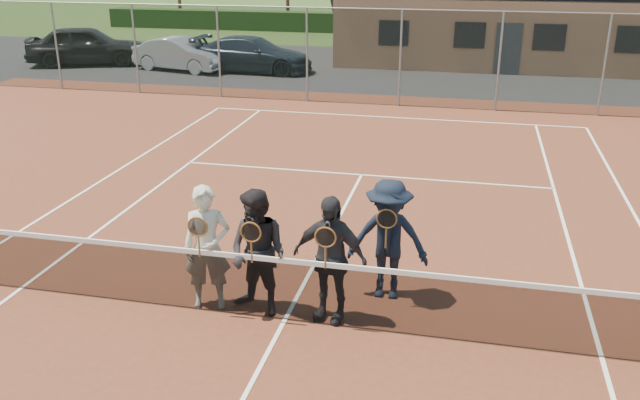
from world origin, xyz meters
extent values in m
plane|color=#294217|center=(0.00, 20.00, 0.00)|extent=(220.00, 220.00, 0.00)
cube|color=#562819|center=(0.00, 0.00, 0.01)|extent=(30.00, 30.00, 0.02)
cube|color=black|center=(-4.00, 20.00, 0.01)|extent=(40.00, 12.00, 0.01)
cube|color=black|center=(0.00, 32.00, 0.55)|extent=(40.00, 1.20, 1.10)
imported|color=black|center=(-13.89, 18.47, 0.83)|extent=(5.23, 3.53, 1.65)
imported|color=#999BA2|center=(-9.41, 18.04, 0.66)|extent=(4.20, 2.26, 1.31)
imported|color=black|center=(-6.45, 18.40, 0.70)|extent=(4.89, 2.16, 1.40)
cube|color=white|center=(0.00, 11.88, 0.03)|extent=(10.97, 0.06, 0.01)
cube|color=white|center=(-4.12, 0.00, 0.03)|extent=(0.06, 23.77, 0.01)
cube|color=white|center=(4.12, 0.00, 0.03)|extent=(0.06, 23.77, 0.01)
cube|color=white|center=(0.00, 6.40, 0.03)|extent=(8.23, 0.06, 0.01)
cube|color=white|center=(0.00, 0.00, 0.03)|extent=(0.06, 12.80, 0.01)
cube|color=black|center=(0.00, 0.00, 0.48)|extent=(11.60, 0.02, 0.88)
cube|color=white|center=(0.00, 0.00, 0.93)|extent=(11.60, 0.03, 0.07)
cylinder|color=slate|center=(-12.00, 13.50, 1.50)|extent=(0.07, 0.07, 3.00)
cylinder|color=slate|center=(-9.00, 13.50, 1.50)|extent=(0.07, 0.07, 3.00)
cylinder|color=slate|center=(-6.00, 13.50, 1.50)|extent=(0.07, 0.07, 3.00)
cylinder|color=slate|center=(-3.00, 13.50, 1.50)|extent=(0.07, 0.07, 3.00)
cylinder|color=slate|center=(0.00, 13.50, 1.50)|extent=(0.07, 0.07, 3.00)
cylinder|color=slate|center=(3.00, 13.50, 1.50)|extent=(0.07, 0.07, 3.00)
cylinder|color=slate|center=(6.00, 13.50, 1.50)|extent=(0.07, 0.07, 3.00)
cube|color=black|center=(0.00, 13.50, 1.50)|extent=(30.00, 0.03, 3.00)
cylinder|color=slate|center=(0.00, 13.50, 3.00)|extent=(30.00, 0.04, 0.04)
cube|color=#9E6B4C|center=(4.00, 24.00, 1.40)|extent=(15.00, 8.00, 2.80)
cube|color=#2D2D33|center=(3.50, 19.98, 1.00)|extent=(1.00, 0.06, 2.00)
cube|color=black|center=(-1.00, 19.98, 1.50)|extent=(1.20, 0.06, 1.00)
cube|color=black|center=(2.00, 19.98, 1.50)|extent=(1.20, 0.06, 1.00)
cube|color=black|center=(5.00, 19.98, 1.50)|extent=(1.20, 0.06, 1.00)
cube|color=black|center=(8.00, 19.98, 1.50)|extent=(1.20, 0.06, 1.00)
imported|color=beige|center=(-1.15, 0.17, 0.92)|extent=(0.76, 0.61, 1.80)
torus|color=brown|center=(-1.15, -0.10, 1.35)|extent=(0.29, 0.02, 0.29)
cylinder|color=black|center=(-1.15, -0.10, 1.35)|extent=(0.25, 0.00, 0.25)
cylinder|color=brown|center=(-1.15, -0.10, 1.07)|extent=(0.03, 0.03, 0.32)
imported|color=black|center=(-0.41, 0.16, 0.92)|extent=(1.05, 0.93, 1.80)
torus|color=brown|center=(-0.41, -0.11, 1.35)|extent=(0.29, 0.02, 0.29)
cylinder|color=black|center=(-0.41, -0.11, 1.35)|extent=(0.25, 0.00, 0.25)
cylinder|color=brown|center=(-0.41, -0.11, 1.07)|extent=(0.03, 0.03, 0.32)
imported|color=#232227|center=(0.58, 0.21, 0.92)|extent=(1.11, 0.61, 1.80)
torus|color=brown|center=(0.58, -0.06, 1.35)|extent=(0.29, 0.02, 0.29)
cylinder|color=black|center=(0.58, -0.06, 1.35)|extent=(0.25, 0.00, 0.25)
cylinder|color=brown|center=(0.58, -0.06, 1.07)|extent=(0.03, 0.03, 0.32)
imported|color=black|center=(1.26, 1.01, 0.92)|extent=(1.17, 0.68, 1.80)
torus|color=brown|center=(1.26, 0.74, 1.35)|extent=(0.29, 0.02, 0.29)
cylinder|color=black|center=(1.26, 0.74, 1.35)|extent=(0.25, 0.00, 0.25)
cylinder|color=brown|center=(1.26, 0.74, 1.07)|extent=(0.03, 0.03, 0.32)
camera|label=1|loc=(2.27, -7.81, 4.88)|focal=38.00mm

